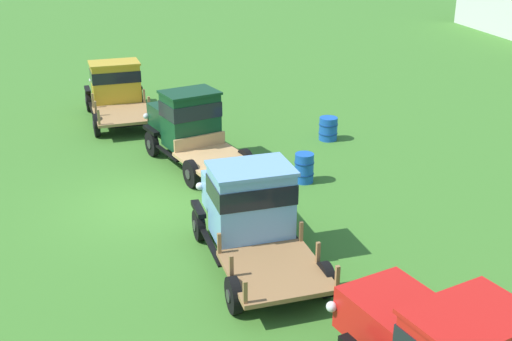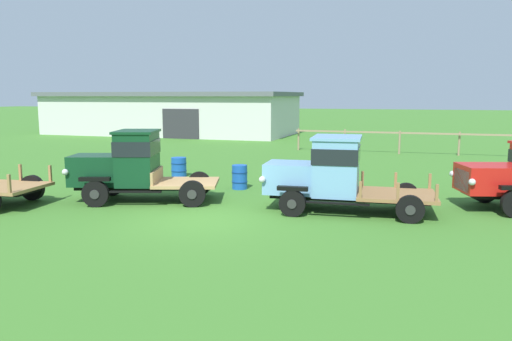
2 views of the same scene
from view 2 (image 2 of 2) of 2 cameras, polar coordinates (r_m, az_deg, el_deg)
ground_plane at (r=14.20m, az=-6.42°, el=-5.56°), size 240.00×240.00×0.00m
farm_shed at (r=46.36m, az=-9.60°, el=6.51°), size 22.22×10.15×3.76m
paddock_fence at (r=30.95m, az=16.34°, el=3.64°), size 13.01×0.53×1.38m
vintage_truck_second_in_line at (r=16.85m, az=-14.15°, el=0.63°), size 5.10×3.16×2.33m
vintage_truck_midrow_center at (r=15.11m, az=8.51°, el=-0.21°), size 5.20×2.53×2.26m
oil_drum_beside_row at (r=21.71m, az=-8.81°, el=0.40°), size 0.67×0.67×0.82m
oil_drum_near_fence at (r=18.58m, az=-1.88°, el=-0.75°), size 0.59×0.59×0.90m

